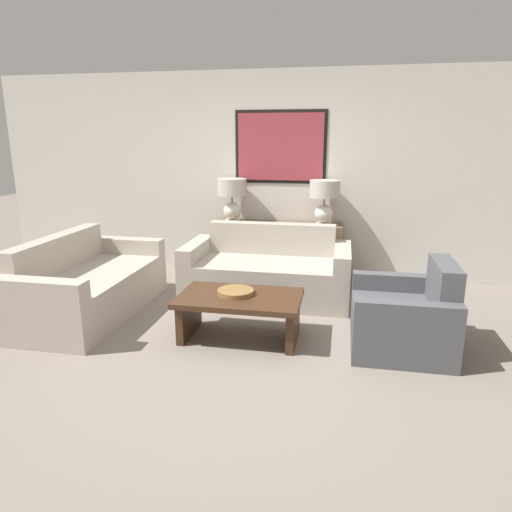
{
  "coord_description": "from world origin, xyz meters",
  "views": [
    {
      "loc": [
        0.83,
        -3.64,
        1.81
      ],
      "look_at": [
        -0.02,
        0.76,
        0.65
      ],
      "focal_mm": 32.0,
      "sensor_mm": 36.0,
      "label": 1
    }
  ],
  "objects_px": {
    "table_lamp_right": "(324,197)",
    "decorative_bowl": "(236,292)",
    "console_table": "(277,251)",
    "armchair_near_back_wall": "(405,318)",
    "couch_by_back_wall": "(267,273)",
    "couch_by_side": "(88,287)",
    "table_lamp_left": "(232,195)",
    "coffee_table": "(240,307)"
  },
  "relations": [
    {
      "from": "decorative_bowl",
      "to": "table_lamp_right",
      "type": "bearing_deg",
      "value": 69.5
    },
    {
      "from": "table_lamp_right",
      "to": "decorative_bowl",
      "type": "xyz_separation_m",
      "value": [
        -0.7,
        -1.87,
        -0.66
      ]
    },
    {
      "from": "decorative_bowl",
      "to": "coffee_table",
      "type": "bearing_deg",
      "value": -33.53
    },
    {
      "from": "console_table",
      "to": "table_lamp_left",
      "type": "xyz_separation_m",
      "value": [
        -0.59,
        0.0,
        0.73
      ]
    },
    {
      "from": "decorative_bowl",
      "to": "armchair_near_back_wall",
      "type": "height_order",
      "value": "armchair_near_back_wall"
    },
    {
      "from": "table_lamp_right",
      "to": "couch_by_side",
      "type": "relative_size",
      "value": 0.3
    },
    {
      "from": "coffee_table",
      "to": "armchair_near_back_wall",
      "type": "bearing_deg",
      "value": 3.72
    },
    {
      "from": "armchair_near_back_wall",
      "to": "couch_by_back_wall",
      "type": "bearing_deg",
      "value": 142.81
    },
    {
      "from": "decorative_bowl",
      "to": "table_lamp_left",
      "type": "bearing_deg",
      "value": 104.55
    },
    {
      "from": "table_lamp_left",
      "to": "decorative_bowl",
      "type": "height_order",
      "value": "table_lamp_left"
    },
    {
      "from": "coffee_table",
      "to": "armchair_near_back_wall",
      "type": "height_order",
      "value": "armchair_near_back_wall"
    },
    {
      "from": "couch_by_back_wall",
      "to": "armchair_near_back_wall",
      "type": "height_order",
      "value": "couch_by_back_wall"
    },
    {
      "from": "table_lamp_right",
      "to": "coffee_table",
      "type": "distance_m",
      "value": 2.16
    },
    {
      "from": "console_table",
      "to": "coffee_table",
      "type": "bearing_deg",
      "value": -91.85
    },
    {
      "from": "armchair_near_back_wall",
      "to": "table_lamp_right",
      "type": "bearing_deg",
      "value": 114.48
    },
    {
      "from": "table_lamp_right",
      "to": "decorative_bowl",
      "type": "bearing_deg",
      "value": -110.5
    },
    {
      "from": "couch_by_back_wall",
      "to": "couch_by_side",
      "type": "bearing_deg",
      "value": -154.75
    },
    {
      "from": "console_table",
      "to": "armchair_near_back_wall",
      "type": "relative_size",
      "value": 1.8
    },
    {
      "from": "table_lamp_right",
      "to": "couch_by_back_wall",
      "type": "xyz_separation_m",
      "value": [
        -0.59,
        -0.73,
        -0.81
      ]
    },
    {
      "from": "couch_by_side",
      "to": "console_table",
      "type": "bearing_deg",
      "value": 41.39
    },
    {
      "from": "table_lamp_left",
      "to": "couch_by_side",
      "type": "xyz_separation_m",
      "value": [
        -1.19,
        -1.57,
        -0.81
      ]
    },
    {
      "from": "table_lamp_right",
      "to": "decorative_bowl",
      "type": "distance_m",
      "value": 2.1
    },
    {
      "from": "console_table",
      "to": "table_lamp_right",
      "type": "bearing_deg",
      "value": 0.0
    },
    {
      "from": "couch_by_back_wall",
      "to": "table_lamp_right",
      "type": "bearing_deg",
      "value": 51.0
    },
    {
      "from": "console_table",
      "to": "couch_by_side",
      "type": "xyz_separation_m",
      "value": [
        -1.78,
        -1.57,
        -0.09
      ]
    },
    {
      "from": "couch_by_back_wall",
      "to": "armchair_near_back_wall",
      "type": "xyz_separation_m",
      "value": [
        1.41,
        -1.07,
        -0.02
      ]
    },
    {
      "from": "couch_by_back_wall",
      "to": "console_table",
      "type": "bearing_deg",
      "value": 90.0
    },
    {
      "from": "couch_by_back_wall",
      "to": "decorative_bowl",
      "type": "height_order",
      "value": "couch_by_back_wall"
    },
    {
      "from": "console_table",
      "to": "decorative_bowl",
      "type": "height_order",
      "value": "console_table"
    },
    {
      "from": "console_table",
      "to": "table_lamp_left",
      "type": "relative_size",
      "value": 3.01
    },
    {
      "from": "console_table",
      "to": "couch_by_back_wall",
      "type": "bearing_deg",
      "value": -90.0
    },
    {
      "from": "console_table",
      "to": "couch_by_side",
      "type": "relative_size",
      "value": 0.89
    },
    {
      "from": "console_table",
      "to": "decorative_bowl",
      "type": "distance_m",
      "value": 1.87
    },
    {
      "from": "decorative_bowl",
      "to": "armchair_near_back_wall",
      "type": "relative_size",
      "value": 0.36
    },
    {
      "from": "table_lamp_left",
      "to": "console_table",
      "type": "bearing_deg",
      "value": 0.0
    },
    {
      "from": "console_table",
      "to": "couch_by_back_wall",
      "type": "distance_m",
      "value": 0.74
    },
    {
      "from": "table_lamp_right",
      "to": "armchair_near_back_wall",
      "type": "distance_m",
      "value": 2.15
    },
    {
      "from": "armchair_near_back_wall",
      "to": "coffee_table",
      "type": "bearing_deg",
      "value": -176.28
    },
    {
      "from": "coffee_table",
      "to": "decorative_bowl",
      "type": "relative_size",
      "value": 3.33
    },
    {
      "from": "table_lamp_left",
      "to": "decorative_bowl",
      "type": "relative_size",
      "value": 1.66
    },
    {
      "from": "table_lamp_left",
      "to": "coffee_table",
      "type": "bearing_deg",
      "value": -74.39
    },
    {
      "from": "couch_by_side",
      "to": "couch_by_back_wall",
      "type": "bearing_deg",
      "value": 25.25
    }
  ]
}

